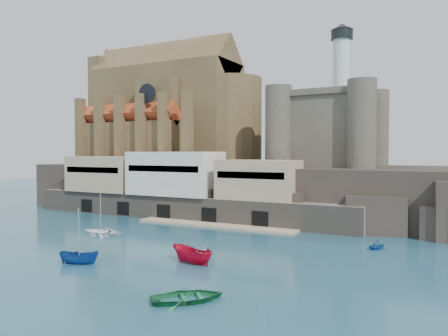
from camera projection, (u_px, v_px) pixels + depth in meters
ground at (140, 244)px, 61.35m from camera, size 300.00×300.00×0.00m
promontory at (253, 189)px, 95.98m from camera, size 100.00×36.00×10.00m
quay at (173, 187)px, 86.27m from camera, size 70.00×12.00×13.05m
church at (170, 115)px, 108.82m from camera, size 47.00×25.93×30.51m
castle_keep at (329, 126)px, 89.36m from camera, size 21.20×21.20×29.30m
boat_2 at (79, 264)px, 50.40m from camera, size 2.36×2.33×4.86m
boat_3 at (188, 301)px, 37.77m from camera, size 4.17×4.19×6.42m
boat_5 at (191, 263)px, 50.73m from camera, size 2.72×2.67×5.92m
boat_6 at (101, 234)px, 68.62m from camera, size 1.59×4.77×6.60m
boat_7 at (377, 249)px, 57.97m from camera, size 3.13×2.76×3.09m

